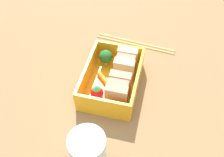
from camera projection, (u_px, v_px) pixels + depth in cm
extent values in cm
cube|color=olive|center=(112.00, 89.00, 59.37)|extent=(120.00, 120.00, 2.00)
cube|color=#F2A41C|center=(112.00, 84.00, 58.15)|extent=(17.09, 12.05, 1.20)
cube|color=#F2A41C|center=(137.00, 81.00, 55.07)|extent=(17.09, 0.60, 4.56)
cube|color=#F2A41C|center=(88.00, 72.00, 56.82)|extent=(17.09, 0.60, 4.56)
cube|color=#F2A41C|center=(120.00, 52.00, 61.12)|extent=(0.60, 10.85, 4.56)
cube|color=#F2A41C|center=(102.00, 106.00, 50.77)|extent=(0.60, 10.85, 4.56)
cube|color=beige|center=(127.00, 58.00, 58.74)|extent=(1.91, 4.61, 5.75)
cube|color=#D87259|center=(126.00, 64.00, 57.54)|extent=(1.91, 4.24, 5.29)
cube|color=beige|center=(124.00, 70.00, 56.34)|extent=(1.91, 4.61, 5.75)
cube|color=tan|center=(120.00, 83.00, 53.94)|extent=(1.91, 4.61, 5.75)
cube|color=#D87259|center=(118.00, 90.00, 52.74)|extent=(1.91, 4.24, 5.29)
cube|color=tan|center=(116.00, 97.00, 51.54)|extent=(1.91, 4.61, 5.75)
cylinder|color=#8CC170|center=(106.00, 62.00, 60.83)|extent=(1.05, 1.05, 1.61)
sphere|color=#24672A|center=(106.00, 57.00, 59.35)|extent=(3.23, 3.23, 3.23)
cylinder|color=orange|center=(104.00, 79.00, 57.54)|extent=(4.14, 4.24, 1.22)
sphere|color=red|center=(97.00, 93.00, 53.95)|extent=(2.90, 2.90, 2.90)
cone|color=#2F8737|center=(97.00, 88.00, 52.61)|extent=(1.74, 1.74, 0.60)
cylinder|color=tan|center=(136.00, 42.00, 68.15)|extent=(2.79, 21.65, 0.70)
cylinder|color=tan|center=(135.00, 44.00, 67.49)|extent=(2.79, 21.65, 0.70)
cylinder|color=silver|center=(87.00, 150.00, 44.38)|extent=(6.67, 6.67, 7.52)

